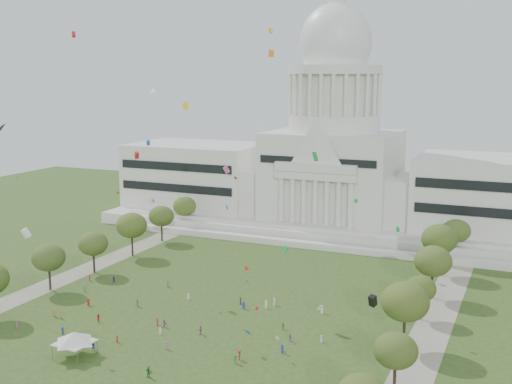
% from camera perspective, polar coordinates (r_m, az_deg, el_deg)
% --- Properties ---
extents(ground, '(400.00, 400.00, 0.00)m').
position_cam_1_polar(ground, '(134.54, -7.89, -13.28)').
color(ground, '#30471B').
rests_on(ground, ground).
extents(capitol, '(160.00, 64.50, 91.30)m').
position_cam_1_polar(capitol, '(230.09, 6.84, 2.35)').
color(capitol, silver).
rests_on(capitol, ground).
extents(path_left, '(8.00, 160.00, 0.04)m').
position_cam_1_polar(path_left, '(184.01, -15.89, -7.07)').
color(path_left, gray).
rests_on(path_left, ground).
extents(path_right, '(8.00, 160.00, 0.04)m').
position_cam_1_polar(path_right, '(146.03, 15.41, -11.62)').
color(path_right, gray).
rests_on(path_right, ground).
extents(row_tree_r_1, '(7.58, 7.58, 10.78)m').
position_cam_1_polar(row_tree_r_1, '(114.37, 12.31, -13.62)').
color(row_tree_r_1, black).
rests_on(row_tree_r_1, ground).
extents(row_tree_l_2, '(8.42, 8.42, 11.97)m').
position_cam_1_polar(row_tree_l_2, '(170.59, -17.96, -5.57)').
color(row_tree_l_2, black).
rests_on(row_tree_l_2, ground).
extents(row_tree_r_2, '(9.55, 9.55, 13.58)m').
position_cam_1_polar(row_tree_r_2, '(131.56, 13.13, -9.49)').
color(row_tree_r_2, black).
rests_on(row_tree_r_2, ground).
extents(row_tree_l_3, '(8.12, 8.12, 11.55)m').
position_cam_1_polar(row_tree_l_3, '(182.36, -14.28, -4.47)').
color(row_tree_l_3, black).
rests_on(row_tree_l_3, ground).
extents(row_tree_r_3, '(7.01, 7.01, 9.98)m').
position_cam_1_polar(row_tree_r_3, '(148.29, 14.41, -8.33)').
color(row_tree_r_3, black).
rests_on(row_tree_r_3, ground).
extents(row_tree_l_4, '(9.29, 9.29, 13.21)m').
position_cam_1_polar(row_tree_l_4, '(196.54, -11.00, -2.94)').
color(row_tree_l_4, black).
rests_on(row_tree_l_4, ground).
extents(row_tree_r_4, '(9.19, 9.19, 13.06)m').
position_cam_1_polar(row_tree_r_4, '(162.33, 15.46, -5.95)').
color(row_tree_r_4, black).
rests_on(row_tree_r_4, ground).
extents(row_tree_l_5, '(8.33, 8.33, 11.85)m').
position_cam_1_polar(row_tree_l_5, '(212.49, -8.41, -2.14)').
color(row_tree_l_5, black).
rests_on(row_tree_l_5, ground).
extents(row_tree_r_5, '(9.82, 9.82, 13.96)m').
position_cam_1_polar(row_tree_r_5, '(181.65, 15.99, -4.05)').
color(row_tree_r_5, black).
rests_on(row_tree_r_5, ground).
extents(row_tree_l_6, '(8.19, 8.19, 11.64)m').
position_cam_1_polar(row_tree_l_6, '(228.56, -6.37, -1.26)').
color(row_tree_l_6, black).
rests_on(row_tree_l_6, ground).
extents(row_tree_r_6, '(8.42, 8.42, 11.97)m').
position_cam_1_polar(row_tree_r_6, '(199.05, 17.38, -3.31)').
color(row_tree_r_6, black).
rests_on(row_tree_r_6, ground).
extents(event_tent, '(9.66, 9.66, 5.01)m').
position_cam_1_polar(event_tent, '(131.62, -15.85, -12.30)').
color(event_tent, '#4C4C4C').
rests_on(event_tent, ground).
extents(person_0, '(0.89, 0.90, 1.57)m').
position_cam_1_polar(person_0, '(134.70, 5.83, -12.84)').
color(person_0, silver).
rests_on(person_0, ground).
extents(person_2, '(0.84, 0.58, 1.59)m').
position_cam_1_polar(person_2, '(134.66, 3.07, -12.81)').
color(person_2, '#994C8C').
rests_on(person_2, ground).
extents(person_3, '(0.81, 1.33, 1.94)m').
position_cam_1_polar(person_3, '(126.46, -1.50, -14.29)').
color(person_3, '#B21E1E').
rests_on(person_3, ground).
extents(person_4, '(0.75, 1.22, 1.98)m').
position_cam_1_polar(person_4, '(138.23, -4.95, -12.12)').
color(person_4, '#994C8C').
rests_on(person_4, ground).
extents(person_5, '(1.68, 1.48, 1.75)m').
position_cam_1_polar(person_5, '(142.91, -8.15, -11.47)').
color(person_5, '#994C8C').
rests_on(person_5, ground).
extents(person_7, '(0.78, 0.77, 1.74)m').
position_cam_1_polar(person_7, '(134.44, -14.28, -13.13)').
color(person_7, navy).
rests_on(person_7, ground).
extents(person_8, '(1.02, 0.79, 1.84)m').
position_cam_1_polar(person_8, '(148.41, -13.82, -10.82)').
color(person_8, '#B21E1E').
rests_on(person_8, ground).
extents(person_9, '(1.21, 1.27, 1.79)m').
position_cam_1_polar(person_9, '(125.14, -1.84, -14.61)').
color(person_9, '#33723F').
rests_on(person_9, ground).
extents(person_10, '(0.76, 1.04, 1.58)m').
position_cam_1_polar(person_10, '(140.25, 2.43, -11.84)').
color(person_10, '#33723F').
rests_on(person_10, ground).
extents(person_11, '(1.95, 1.12, 1.98)m').
position_cam_1_polar(person_11, '(121.43, -9.53, -15.51)').
color(person_11, '#33723F').
rests_on(person_11, ground).
extents(distant_crowd, '(64.40, 37.07, 1.86)m').
position_cam_1_polar(distant_crowd, '(152.65, -8.48, -10.05)').
color(distant_crowd, olive).
rests_on(distant_crowd, ground).
extents(kite_swarm, '(87.65, 105.69, 59.77)m').
position_cam_1_polar(kite_swarm, '(131.97, -6.19, -1.77)').
color(kite_swarm, green).
rests_on(kite_swarm, ground).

